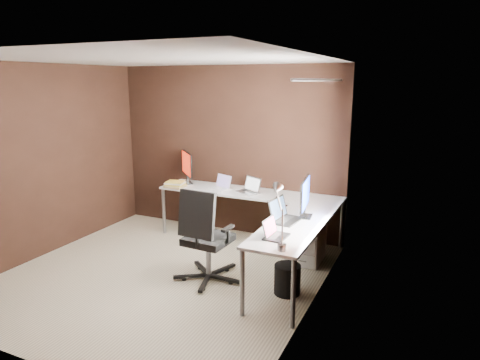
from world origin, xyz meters
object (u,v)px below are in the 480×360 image
laptop_black_big (283,216)px  office_chair (207,254)px  monitor_right (305,195)px  laptop_silver (250,189)px  drawer_pedestal (306,238)px  desk_lamp (278,207)px  laptop_black_small (274,233)px  book_stack (175,184)px  monitor_left (187,166)px  wastebasket (287,279)px  laptop_white (221,186)px

laptop_black_big → office_chair: 0.98m
monitor_right → office_chair: monitor_right is taller
monitor_right → laptop_silver: bearing=45.1°
office_chair → drawer_pedestal: bearing=51.8°
monitor_right → desk_lamp: bearing=173.8°
drawer_pedestal → laptop_black_small: size_ratio=2.04×
monitor_right → laptop_black_small: monitor_right is taller
laptop_silver → office_chair: size_ratio=0.35×
book_stack → drawer_pedestal: bearing=-4.2°
laptop_silver → laptop_black_small: size_ratio=1.31×
office_chair → monitor_left: bearing=130.5°
drawer_pedestal → monitor_left: size_ratio=1.23×
office_chair → wastebasket: office_chair is taller
laptop_black_big → book_stack: size_ratio=1.41×
laptop_black_big → monitor_left: bearing=66.5°
laptop_white → laptop_black_big: (1.30, -1.01, 0.01)m
monitor_left → laptop_silver: size_ratio=1.27×
laptop_silver → monitor_left: bearing=-159.1°
laptop_black_small → office_chair: size_ratio=0.26×
monitor_left → laptop_black_small: monitor_left is taller
monitor_left → wastebasket: 2.66m
wastebasket → book_stack: bearing=152.8°
monitor_left → laptop_white: 0.69m
laptop_black_small → book_stack: (-2.06, 1.35, -0.00)m
laptop_black_small → book_stack: bearing=58.7°
laptop_black_small → drawer_pedestal: bearing=2.0°
monitor_right → wastebasket: size_ratio=1.68×
monitor_left → book_stack: bearing=-49.5°
office_chair → desk_lamp: bearing=-19.6°
monitor_left → laptop_silver: bearing=39.7°
laptop_black_big → laptop_black_small: (0.09, -0.54, -0.01)m
desk_lamp → laptop_silver: bearing=113.0°
laptop_black_small → monitor_left: bearing=52.9°
laptop_white → laptop_black_small: 2.08m
laptop_white → wastebasket: 2.04m
monitor_right → laptop_white: size_ratio=1.59×
office_chair → wastebasket: (0.95, 0.08, -0.16)m
drawer_pedestal → monitor_right: monitor_right is taller
monitor_left → monitor_right: size_ratio=0.87×
drawer_pedestal → office_chair: bearing=-130.7°
drawer_pedestal → laptop_silver: (-0.93, 0.34, 0.48)m
laptop_silver → book_stack: (-1.13, -0.19, -0.00)m
drawer_pedestal → wastebasket: (0.07, -0.94, -0.13)m
office_chair → wastebasket: 0.97m
monitor_left → laptop_silver: (1.10, -0.11, -0.23)m
monitor_right → desk_lamp: 1.01m
monitor_left → laptop_white: monitor_left is taller
desk_lamp → monitor_right: bearing=83.9°
laptop_black_small → book_stack: 2.46m
monitor_left → laptop_white: size_ratio=1.39×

